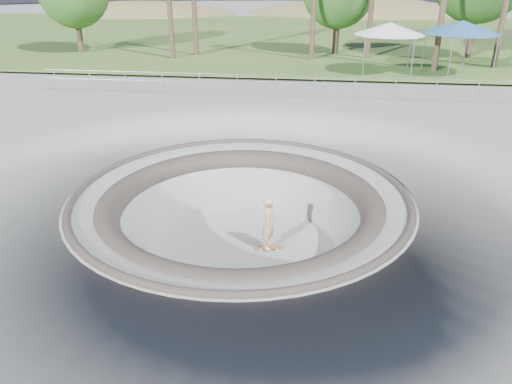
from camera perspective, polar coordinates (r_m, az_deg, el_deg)
ground at (r=15.09m, az=-1.75°, el=-0.35°), size 180.00×180.00×0.00m
skate_bowl at (r=15.95m, az=-1.67°, el=-6.32°), size 14.00×14.00×4.10m
grass_strip at (r=47.95m, az=4.67°, el=17.27°), size 180.00×36.00×0.12m
distant_hills at (r=71.95m, az=8.50°, el=13.74°), size 103.20×45.00×28.60m
safety_railing at (r=26.22m, az=2.27°, el=12.15°), size 25.00×0.06×1.03m
skateboard at (r=15.95m, az=1.49°, el=-6.34°), size 0.84×0.36×0.08m
skater at (r=15.51m, az=1.53°, el=-3.54°), size 0.48×0.67×1.73m
canopy_white at (r=31.96m, az=15.06°, el=17.57°), size 5.78×5.78×2.93m
canopy_blue at (r=32.72m, az=22.54°, el=17.00°), size 5.76×5.76×3.09m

